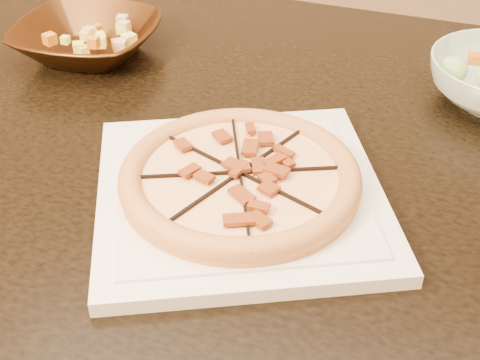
{
  "coord_description": "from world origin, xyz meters",
  "views": [
    {
      "loc": [
        0.14,
        -0.72,
        1.24
      ],
      "look_at": [
        0.01,
        -0.11,
        0.78
      ],
      "focal_mm": 50.0,
      "sensor_mm": 36.0,
      "label": 1
    }
  ],
  "objects_px": {
    "bronze_bowl": "(88,39)",
    "pizza": "(240,177)",
    "plate": "(240,193)",
    "dining_table": "(200,173)"
  },
  "relations": [
    {
      "from": "dining_table",
      "to": "bronze_bowl",
      "type": "xyz_separation_m",
      "value": [
        -0.22,
        0.15,
        0.13
      ]
    },
    {
      "from": "plate",
      "to": "dining_table",
      "type": "bearing_deg",
      "value": 119.87
    },
    {
      "from": "dining_table",
      "to": "plate",
      "type": "distance_m",
      "value": 0.23
    },
    {
      "from": "bronze_bowl",
      "to": "pizza",
      "type": "bearing_deg",
      "value": -45.26
    },
    {
      "from": "dining_table",
      "to": "bronze_bowl",
      "type": "bearing_deg",
      "value": 145.61
    },
    {
      "from": "dining_table",
      "to": "pizza",
      "type": "relative_size",
      "value": 5.58
    },
    {
      "from": "plate",
      "to": "bronze_bowl",
      "type": "relative_size",
      "value": 1.83
    },
    {
      "from": "bronze_bowl",
      "to": "dining_table",
      "type": "bearing_deg",
      "value": -34.39
    },
    {
      "from": "plate",
      "to": "bronze_bowl",
      "type": "bearing_deg",
      "value": 134.74
    },
    {
      "from": "bronze_bowl",
      "to": "plate",
      "type": "bearing_deg",
      "value": -45.26
    }
  ]
}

